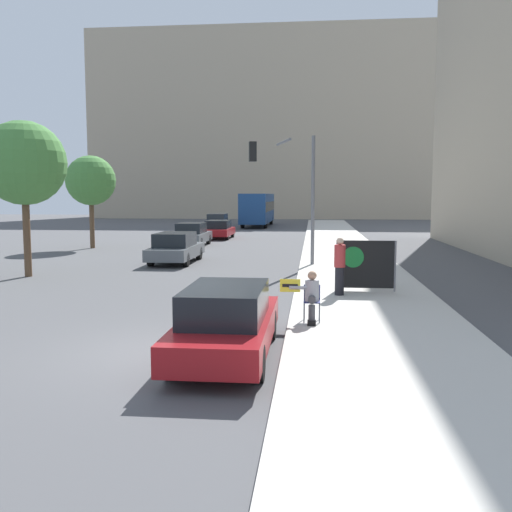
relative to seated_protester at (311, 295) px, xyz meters
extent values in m
plane|color=#4F4F51|center=(-2.83, -2.54, -0.80)|extent=(160.00, 160.00, 0.00)
cube|color=beige|center=(1.63, 12.46, -0.73)|extent=(4.37, 90.00, 0.13)
cube|color=tan|center=(-4.83, 68.61, 11.94)|extent=(52.00, 12.00, 25.46)
cylinder|color=#474C56|center=(-0.16, -0.13, -0.43)|extent=(0.03, 0.03, 0.47)
cylinder|color=#474C56|center=(0.21, -0.13, -0.43)|extent=(0.03, 0.03, 0.47)
cylinder|color=#474C56|center=(-0.16, 0.24, -0.43)|extent=(0.03, 0.03, 0.47)
cylinder|color=#474C56|center=(0.21, 0.24, -0.43)|extent=(0.03, 0.03, 0.47)
cube|color=navy|center=(0.02, 0.06, -0.19)|extent=(0.40, 0.40, 0.02)
cube|color=navy|center=(0.02, 0.25, 0.01)|extent=(0.40, 0.02, 0.38)
cylinder|color=#424247|center=(0.02, -0.10, -0.09)|extent=(0.18, 0.42, 0.18)
cylinder|color=#424247|center=(0.02, -0.31, -0.43)|extent=(0.16, 0.16, 0.47)
cube|color=black|center=(0.02, -0.37, -0.61)|extent=(0.20, 0.28, 0.10)
cylinder|color=#9E9EA3|center=(0.02, 0.09, 0.08)|extent=(0.34, 0.34, 0.52)
sphere|color=tan|center=(0.02, 0.09, 0.45)|extent=(0.22, 0.22, 0.22)
cylinder|color=#9E9EA3|center=(-0.30, 0.01, 0.16)|extent=(0.45, 0.09, 0.09)
cube|color=yellow|center=(-0.51, 0.01, 0.21)|extent=(0.50, 0.02, 0.32)
cube|color=black|center=(-0.51, 0.00, 0.21)|extent=(0.38, 0.01, 0.08)
cylinder|color=black|center=(0.85, 3.81, -0.23)|extent=(0.28, 0.28, 0.87)
cylinder|color=#B23333|center=(0.85, 3.81, 0.54)|extent=(0.34, 0.34, 0.69)
sphere|color=beige|center=(0.85, 3.81, 1.00)|extent=(0.23, 0.23, 0.23)
cylinder|color=slate|center=(0.80, 4.61, 0.15)|extent=(0.06, 0.06, 1.63)
cylinder|color=slate|center=(2.63, 4.61, 0.15)|extent=(0.06, 0.06, 1.63)
cube|color=black|center=(1.72, 4.61, 0.20)|extent=(1.83, 0.02, 1.53)
cylinder|color=#197A33|center=(1.32, 4.59, 0.43)|extent=(0.67, 0.01, 0.67)
cylinder|color=slate|center=(0.01, 11.66, 2.15)|extent=(0.16, 0.16, 5.64)
cylinder|color=slate|center=(-1.29, 11.32, 4.67)|extent=(0.80, 2.62, 0.11)
cube|color=black|center=(-2.58, 10.97, 4.25)|extent=(0.37, 0.37, 0.84)
sphere|color=green|center=(-2.58, 10.97, 3.97)|extent=(0.18, 0.18, 0.18)
cube|color=maroon|center=(-1.63, -2.73, -0.26)|extent=(1.72, 4.75, 0.53)
cube|color=black|center=(-1.63, -2.92, 0.32)|extent=(1.48, 2.47, 0.63)
cylinder|color=black|center=(-2.38, -1.26, -0.48)|extent=(0.22, 0.64, 0.64)
cylinder|color=black|center=(-0.88, -1.26, -0.48)|extent=(0.22, 0.64, 0.64)
cylinder|color=black|center=(-2.38, -4.21, -0.48)|extent=(0.22, 0.64, 0.64)
cylinder|color=black|center=(-0.88, -4.21, -0.48)|extent=(0.22, 0.64, 0.64)
cube|color=#565B60|center=(-6.42, 12.65, -0.26)|extent=(1.84, 4.71, 0.53)
cube|color=black|center=(-6.42, 12.47, 0.33)|extent=(1.58, 2.45, 0.63)
cylinder|color=black|center=(-7.23, 14.11, -0.48)|extent=(0.22, 0.64, 0.64)
cylinder|color=black|center=(-5.61, 14.11, -0.48)|extent=(0.22, 0.64, 0.64)
cylinder|color=black|center=(-7.23, 11.19, -0.48)|extent=(0.22, 0.64, 0.64)
cylinder|color=black|center=(-5.61, 11.19, -0.48)|extent=(0.22, 0.64, 0.64)
cube|color=#565B60|center=(-7.57, 21.61, -0.25)|extent=(1.80, 4.49, 0.55)
cube|color=black|center=(-7.57, 21.43, 0.35)|extent=(1.55, 2.34, 0.65)
cylinder|color=black|center=(-8.37, 23.01, -0.48)|extent=(0.22, 0.64, 0.64)
cylinder|color=black|center=(-6.78, 23.01, -0.48)|extent=(0.22, 0.64, 0.64)
cylinder|color=black|center=(-8.37, 20.22, -0.48)|extent=(0.22, 0.64, 0.64)
cylinder|color=black|center=(-6.78, 20.22, -0.48)|extent=(0.22, 0.64, 0.64)
cube|color=maroon|center=(-6.91, 27.80, -0.28)|extent=(1.90, 4.34, 0.49)
cube|color=black|center=(-6.91, 27.63, 0.26)|extent=(1.63, 2.26, 0.60)
cylinder|color=black|center=(-7.75, 29.15, -0.48)|extent=(0.22, 0.64, 0.64)
cylinder|color=black|center=(-6.07, 29.15, -0.48)|extent=(0.22, 0.64, 0.64)
cylinder|color=black|center=(-7.75, 26.45, -0.48)|extent=(0.22, 0.64, 0.64)
cylinder|color=black|center=(-6.07, 26.45, -0.48)|extent=(0.22, 0.64, 0.64)
cube|color=white|center=(-8.48, 36.82, -0.23)|extent=(1.79, 4.33, 0.59)
cube|color=black|center=(-8.48, 36.65, 0.41)|extent=(1.54, 2.25, 0.68)
cylinder|color=black|center=(-9.27, 38.16, -0.48)|extent=(0.22, 0.64, 0.64)
cylinder|color=black|center=(-7.70, 38.16, -0.48)|extent=(0.22, 0.64, 0.64)
cylinder|color=black|center=(-9.27, 35.48, -0.48)|extent=(0.22, 0.64, 0.64)
cylinder|color=black|center=(-7.70, 35.48, -0.48)|extent=(0.22, 0.64, 0.64)
cube|color=navy|center=(-5.69, 45.02, 1.09)|extent=(2.56, 11.72, 2.89)
cube|color=black|center=(-5.69, 45.02, 1.27)|extent=(2.58, 11.14, 0.93)
cylinder|color=black|center=(-6.82, 48.65, -0.28)|extent=(0.30, 1.04, 1.04)
cylinder|color=black|center=(-4.56, 48.65, -0.28)|extent=(0.30, 1.04, 1.04)
cylinder|color=black|center=(-6.82, 41.39, -0.28)|extent=(0.30, 1.04, 1.04)
cylinder|color=black|center=(-4.56, 41.39, -0.28)|extent=(0.30, 1.04, 1.04)
cylinder|color=brown|center=(-11.11, 7.56, 0.85)|extent=(0.28, 0.28, 3.29)
sphere|color=#47843D|center=(-11.11, 7.56, 3.63)|extent=(3.25, 3.25, 3.25)
cylinder|color=brown|center=(-13.26, 19.54, 0.72)|extent=(0.28, 0.28, 3.03)
sphere|color=#47843D|center=(-13.26, 19.54, 3.27)|extent=(2.97, 2.97, 2.97)
camera|label=1|loc=(0.04, -13.66, 2.39)|focal=40.00mm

